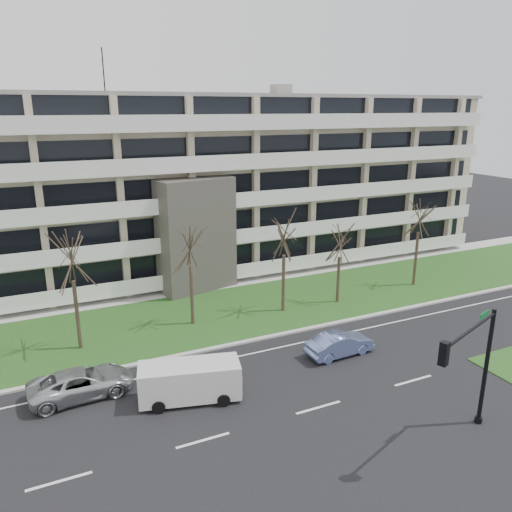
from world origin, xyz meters
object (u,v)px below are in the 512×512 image
white_van (191,378)px  traffic_signal (473,361)px  silver_pickup (81,383)px  blue_sedan (340,344)px

white_van → traffic_signal: 13.18m
silver_pickup → traffic_signal: traffic_signal is taller
white_van → traffic_signal: size_ratio=0.90×
blue_sedan → white_van: 9.52m
silver_pickup → white_van: (4.99, -2.67, 0.45)m
silver_pickup → blue_sedan: size_ratio=1.23×
silver_pickup → white_van: white_van is taller
blue_sedan → white_van: size_ratio=0.79×
white_van → silver_pickup: bearing=166.0°
silver_pickup → traffic_signal: bearing=-129.0°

